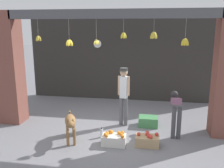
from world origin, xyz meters
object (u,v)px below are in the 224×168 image
at_px(worker_stooping, 176,109).
at_px(wall_clock, 97,44).
at_px(water_bottle, 102,133).
at_px(produce_box_green, 148,121).
at_px(shopkeeper, 124,92).
at_px(fruit_crate_oranges, 114,139).
at_px(dog, 70,123).
at_px(fruit_crate_apples, 147,140).

xyz_separation_m(worker_stooping, wall_clock, (-2.79, 3.04, 1.45)).
bearing_deg(water_bottle, produce_box_green, 39.44).
relative_size(shopkeeper, water_bottle, 6.28).
bearing_deg(water_bottle, worker_stooping, 14.70).
bearing_deg(worker_stooping, fruit_crate_oranges, -152.67).
distance_m(dog, shopkeeper, 1.83).
bearing_deg(fruit_crate_apples, produce_box_green, 90.27).
xyz_separation_m(shopkeeper, produce_box_green, (0.73, 0.05, -0.88)).
height_order(produce_box_green, water_bottle, produce_box_green).
distance_m(worker_stooping, produce_box_green, 1.05).
bearing_deg(fruit_crate_apples, worker_stooping, 47.27).
bearing_deg(shopkeeper, wall_clock, -54.81).
bearing_deg(wall_clock, fruit_crate_oranges, -72.12).
height_order(fruit_crate_oranges, fruit_crate_apples, fruit_crate_oranges).
xyz_separation_m(dog, fruit_crate_oranges, (1.11, 0.00, -0.37)).
height_order(fruit_crate_apples, water_bottle, fruit_crate_apples).
height_order(fruit_crate_oranges, produce_box_green, fruit_crate_oranges).
distance_m(shopkeeper, worker_stooping, 1.54).
height_order(worker_stooping, fruit_crate_oranges, worker_stooping).
xyz_separation_m(fruit_crate_oranges, wall_clock, (-1.26, 3.90, 2.05)).
distance_m(dog, fruit_crate_oranges, 1.17).
bearing_deg(shopkeeper, water_bottle, 71.59).
xyz_separation_m(fruit_crate_oranges, produce_box_green, (0.81, 1.34, -0.00)).
height_order(dog, produce_box_green, dog).
distance_m(shopkeeper, wall_clock, 3.16).
relative_size(worker_stooping, fruit_crate_oranges, 1.90).
bearing_deg(water_bottle, wall_clock, 103.84).
distance_m(dog, produce_box_green, 2.37).
bearing_deg(dog, fruit_crate_apples, 72.39).
distance_m(fruit_crate_oranges, wall_clock, 4.59).
height_order(fruit_crate_apples, produce_box_green, fruit_crate_apples).
xyz_separation_m(shopkeeper, fruit_crate_apples, (0.74, -1.20, -0.89)).
relative_size(worker_stooping, produce_box_green, 2.01).
distance_m(dog, water_bottle, 0.89).
height_order(dog, worker_stooping, worker_stooping).
bearing_deg(fruit_crate_oranges, produce_box_green, 58.86).
bearing_deg(fruit_crate_oranges, worker_stooping, 29.35).
distance_m(dog, wall_clock, 4.25).
distance_m(worker_stooping, fruit_crate_apples, 1.21).
height_order(fruit_crate_oranges, wall_clock, wall_clock).
height_order(shopkeeper, wall_clock, wall_clock).
height_order(produce_box_green, wall_clock, wall_clock).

